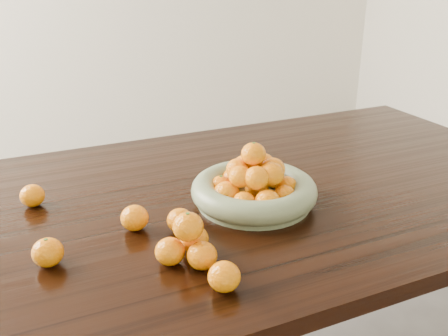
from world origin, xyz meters
name	(u,v)px	position (x,y,z in m)	size (l,w,h in m)	color
dining_table	(213,226)	(0.00, 0.00, 0.66)	(2.00, 1.00, 0.75)	black
fruit_bowl	(254,188)	(0.08, -0.08, 0.79)	(0.31, 0.31, 0.16)	gray
orange_pyramid	(189,243)	(-0.16, -0.26, 0.79)	(0.12, 0.13, 0.11)	orange
loose_orange_0	(48,252)	(-0.42, -0.16, 0.78)	(0.06, 0.06, 0.06)	orange
loose_orange_1	(135,218)	(-0.23, -0.09, 0.78)	(0.06, 0.06, 0.06)	orange
loose_orange_2	(224,277)	(-0.14, -0.38, 0.78)	(0.06, 0.06, 0.06)	orange
loose_orange_3	(32,196)	(-0.43, 0.13, 0.78)	(0.06, 0.06, 0.06)	orange
loose_orange_4	(180,220)	(-0.14, -0.14, 0.78)	(0.06, 0.06, 0.05)	orange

